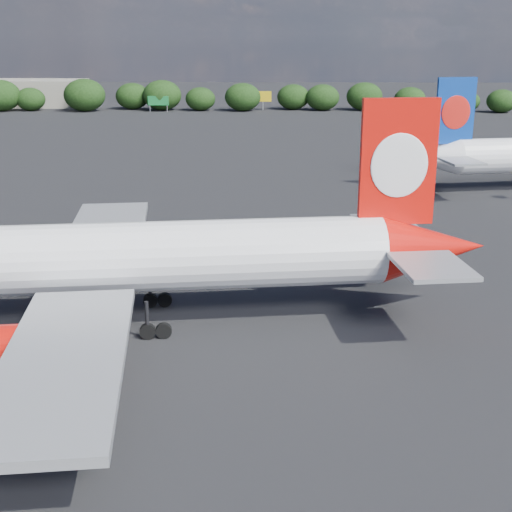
{
  "coord_description": "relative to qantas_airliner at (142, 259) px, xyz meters",
  "views": [
    {
      "loc": [
        17.55,
        -31.76,
        21.71
      ],
      "look_at": [
        16.0,
        12.0,
        8.0
      ],
      "focal_mm": 50.0,
      "sensor_mm": 36.0,
      "label": 1
    }
  ],
  "objects": [
    {
      "name": "ground",
      "position": [
        -7.0,
        40.2,
        -5.22
      ],
      "size": [
        500.0,
        500.0,
        0.0
      ],
      "primitive_type": "plane",
      "color": "black",
      "rests_on": "ground"
    },
    {
      "name": "qantas_airliner",
      "position": [
        0.0,
        0.0,
        0.0
      ],
      "size": [
        52.5,
        50.07,
        17.14
      ],
      "color": "white",
      "rests_on": "ground"
    },
    {
      "name": "terminal_building",
      "position": [
        -72.0,
        172.2,
        -1.22
      ],
      "size": [
        42.0,
        16.0,
        8.0
      ],
      "color": "gray",
      "rests_on": "ground"
    },
    {
      "name": "highway_sign",
      "position": [
        -25.0,
        156.2,
        -2.09
      ],
      "size": [
        6.0,
        0.3,
        4.5
      ],
      "color": "#156C30",
      "rests_on": "ground"
    },
    {
      "name": "billboard_yellow",
      "position": [
        5.0,
        162.2,
        -1.35
      ],
      "size": [
        5.0,
        0.3,
        5.5
      ],
      "color": "gold",
      "rests_on": "ground"
    },
    {
      "name": "horizon_treeline",
      "position": [
        -3.75,
        160.28,
        -1.31
      ],
      "size": [
        205.5,
        16.61,
        9.29
      ],
      "color": "black",
      "rests_on": "ground"
    }
  ]
}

